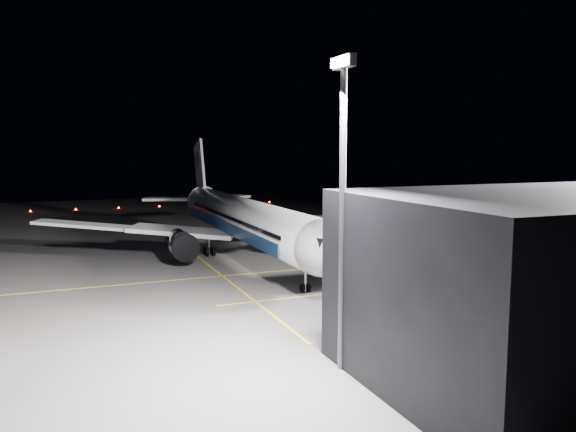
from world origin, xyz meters
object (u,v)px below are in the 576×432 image
at_px(floodlight_mast_south, 342,186).
at_px(service_truck, 359,323).
at_px(safety_cone_a, 291,247).
at_px(airliner, 242,219).
at_px(jet_bridge, 458,240).
at_px(safety_cone_c, 314,257).
at_px(safety_cone_b, 313,258).
at_px(baggage_tug, 271,236).

relative_size(floodlight_mast_south, service_truck, 4.24).
xyz_separation_m(service_truck, safety_cone_a, (-38.73, 10.23, -0.96)).
bearing_deg(safety_cone_a, airliner, -74.08).
xyz_separation_m(jet_bridge, service_truck, (13.30, -20.01, -3.29)).
xyz_separation_m(service_truck, safety_cone_c, (-30.68, 10.19, -0.99)).
distance_m(jet_bridge, safety_cone_b, 20.14).
bearing_deg(airliner, floodlight_mast_south, -8.33).
height_order(jet_bridge, safety_cone_b, jet_bridge).
height_order(baggage_tug, safety_cone_c, baggage_tug).
height_order(service_truck, safety_cone_c, service_truck).
relative_size(baggage_tug, safety_cone_b, 4.66).
bearing_deg(floodlight_mast_south, safety_cone_a, 161.79).
xyz_separation_m(airliner, safety_cone_b, (6.26, 7.83, -4.86)).
distance_m(airliner, safety_cone_b, 11.14).
relative_size(jet_bridge, floodlight_mast_south, 1.66).
bearing_deg(safety_cone_a, floodlight_mast_south, -18.21).
relative_size(service_truck, safety_cone_b, 8.09).
relative_size(jet_bridge, safety_cone_a, 52.87).
bearing_deg(airliner, safety_cone_a, 105.92).
xyz_separation_m(airliner, jet_bridge, (23.08, 18.06, -0.58)).
distance_m(jet_bridge, safety_cone_a, 27.58).
relative_size(service_truck, safety_cone_c, 8.32).
relative_size(service_truck, baggage_tug, 1.74).
distance_m(airliner, safety_cone_a, 9.87).
bearing_deg(floodlight_mast_south, service_truck, 139.20).
relative_size(floodlight_mast_south, safety_cone_b, 34.29).
distance_m(baggage_tug, safety_cone_a, 7.90).
bearing_deg(baggage_tug, safety_cone_a, -0.94).
bearing_deg(service_truck, jet_bridge, 117.63).
xyz_separation_m(airliner, service_truck, (36.37, -1.95, -3.88)).
bearing_deg(safety_cone_c, jet_bridge, 29.45).
bearing_deg(floodlight_mast_south, safety_cone_b, 158.32).
relative_size(baggage_tug, safety_cone_c, 4.80).
height_order(jet_bridge, service_truck, jet_bridge).
xyz_separation_m(floodlight_mast_south, baggage_tug, (-51.31, 14.01, -11.46)).
bearing_deg(safety_cone_b, safety_cone_a, 177.03).
relative_size(airliner, floodlight_mast_south, 2.97).
distance_m(floodlight_mast_south, baggage_tug, 54.41).
bearing_deg(airliner, baggage_tug, 142.00).
relative_size(jet_bridge, baggage_tug, 12.23).
bearing_deg(service_truck, airliner, 170.95).
bearing_deg(safety_cone_b, floodlight_mast_south, -21.68).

